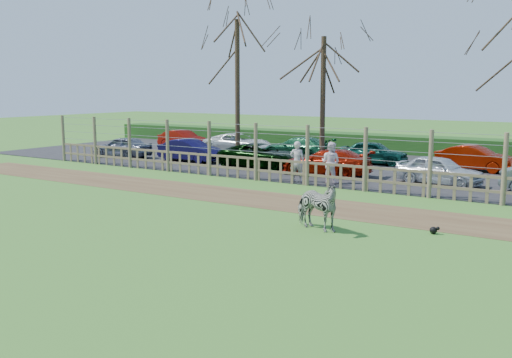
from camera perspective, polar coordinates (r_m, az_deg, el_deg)
The scene contains 21 objects.
ground at distance 17.00m, azimuth -7.40°, elevation -4.50°, with size 120.00×120.00×0.00m, color #60A440.
dirt_strip at distance 20.57m, azimuth 0.63°, elevation -2.03°, with size 34.00×2.80×0.01m, color brown.
asphalt at distance 29.44m, azimuth 10.93°, elevation 1.20°, with size 44.00×13.00×0.04m, color #232326.
hedge at distance 35.95m, azimuth 15.07°, elevation 3.31°, with size 46.00×2.00×1.10m, color #1E4716.
fence at distance 23.45m, azimuth 5.14°, elevation 1.28°, with size 30.16×0.16×2.50m.
tree_left at distance 30.48m, azimuth -1.89°, elevation 12.17°, with size 4.80×4.80×7.88m.
tree_mid at distance 29.07m, azimuth 6.75°, elevation 10.79°, with size 4.80×4.80×6.83m.
zebra at distance 16.11m, azimuth 6.01°, elevation -2.69°, with size 0.75×1.66×1.40m, color gray.
visitor_a at distance 24.17m, azimuth 4.13°, elevation 1.77°, with size 0.63×0.41×1.72m, color #C0B3B7.
visitor_b at distance 23.96m, azimuth 7.47°, elevation 1.65°, with size 0.84×0.65×1.72m, color silver.
crow at distance 16.47m, azimuth 17.36°, elevation -4.90°, with size 0.27×0.20×0.22m.
car_0 at distance 33.56m, azimuth -13.21°, elevation 3.15°, with size 1.42×3.52×1.20m, color slate.
car_1 at distance 31.06m, azimuth -6.61°, elevation 2.87°, with size 1.27×3.64×1.20m, color #130F3F.
car_2 at distance 28.42m, azimuth 0.48°, elevation 2.35°, with size 1.99×4.32×1.20m, color black.
car_3 at distance 26.10m, azimuth 7.06°, elevation 1.68°, with size 1.68×4.13×1.20m, color maroon.
car_4 at distance 24.55m, azimuth 17.84°, elevation 0.84°, with size 1.42×3.52×1.20m, color silver.
car_7 at distance 37.67m, azimuth -7.33°, elevation 3.94°, with size 1.27×3.64×1.20m, color maroon.
car_8 at distance 34.81m, azimuth -1.76°, elevation 3.59°, with size 1.99×4.32×1.20m, color silver.
car_9 at distance 32.40m, azimuth 4.21°, elevation 3.16°, with size 1.68×4.13×1.20m, color #195632.
car_10 at distance 30.41m, azimuth 11.69°, elevation 2.61°, with size 1.42×3.52×1.20m, color #0F4436.
car_11 at distance 29.33m, azimuth 21.04°, elevation 1.95°, with size 1.27×3.64×1.20m, color #881603.
Camera 1 is at (10.62, -12.67, 3.97)m, focal length 40.00 mm.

